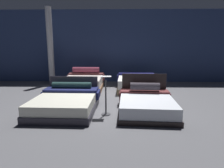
# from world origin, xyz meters

# --- Properties ---
(ground_plane) EXTENTS (18.00, 18.00, 0.02)m
(ground_plane) POSITION_xyz_m (0.00, 0.00, -0.01)
(ground_plane) COLOR #5B5B60
(showroom_back_wall) EXTENTS (18.00, 0.06, 3.50)m
(showroom_back_wall) POSITION_xyz_m (0.00, 3.55, 1.75)
(showroom_back_wall) COLOR navy
(showroom_back_wall) RESTS_ON ground_plane
(bed_0) EXTENTS (1.73, 2.07, 0.82)m
(bed_0) POSITION_xyz_m (-1.12, -0.97, 0.24)
(bed_0) COLOR #282630
(bed_0) RESTS_ON ground_plane
(bed_1) EXTENTS (1.59, 2.01, 0.93)m
(bed_1) POSITION_xyz_m (1.09, -1.02, 0.23)
(bed_1) COLOR black
(bed_1) RESTS_ON ground_plane
(bed_2) EXTENTS (1.62, 2.08, 0.87)m
(bed_2) POSITION_xyz_m (-1.08, 1.69, 0.29)
(bed_2) COLOR brown
(bed_2) RESTS_ON ground_plane
(bed_3) EXTENTS (1.71, 2.06, 0.61)m
(bed_3) POSITION_xyz_m (1.12, 1.67, 0.27)
(bed_3) COLOR #8E7352
(bed_3) RESTS_ON ground_plane
(price_sign) EXTENTS (0.28, 0.24, 1.02)m
(price_sign) POSITION_xyz_m (0.00, -1.29, 0.39)
(price_sign) COLOR #3F3F44
(price_sign) RESTS_ON ground_plane
(support_pillar) EXTENTS (0.27, 0.27, 3.50)m
(support_pillar) POSITION_xyz_m (-2.78, 2.83, 1.75)
(support_pillar) COLOR silver
(support_pillar) RESTS_ON ground_plane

